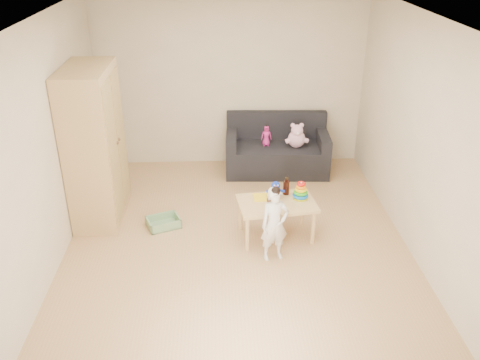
{
  "coord_description": "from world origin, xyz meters",
  "views": [
    {
      "loc": [
        -0.2,
        -5.2,
        3.39
      ],
      "look_at": [
        0.05,
        0.25,
        0.65
      ],
      "focal_mm": 38.0,
      "sensor_mm": 36.0,
      "label": 1
    }
  ],
  "objects_px": {
    "sofa": "(277,158)",
    "play_table": "(276,219)",
    "wardrobe": "(95,146)",
    "toddler": "(275,225)"
  },
  "relations": [
    {
      "from": "sofa",
      "to": "toddler",
      "type": "xyz_separation_m",
      "value": [
        -0.28,
        -2.28,
        0.21
      ]
    },
    {
      "from": "play_table",
      "to": "wardrobe",
      "type": "bearing_deg",
      "value": 163.97
    },
    {
      "from": "wardrobe",
      "to": "sofa",
      "type": "xyz_separation_m",
      "value": [
        2.4,
        1.21,
        -0.76
      ]
    },
    {
      "from": "toddler",
      "to": "sofa",
      "type": "bearing_deg",
      "value": 68.37
    },
    {
      "from": "sofa",
      "to": "play_table",
      "type": "height_order",
      "value": "play_table"
    },
    {
      "from": "sofa",
      "to": "play_table",
      "type": "relative_size",
      "value": 1.69
    },
    {
      "from": "wardrobe",
      "to": "sofa",
      "type": "bearing_deg",
      "value": 26.78
    },
    {
      "from": "wardrobe",
      "to": "toddler",
      "type": "height_order",
      "value": "wardrobe"
    },
    {
      "from": "wardrobe",
      "to": "toddler",
      "type": "relative_size",
      "value": 2.27
    },
    {
      "from": "play_table",
      "to": "toddler",
      "type": "relative_size",
      "value": 1.05
    }
  ]
}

